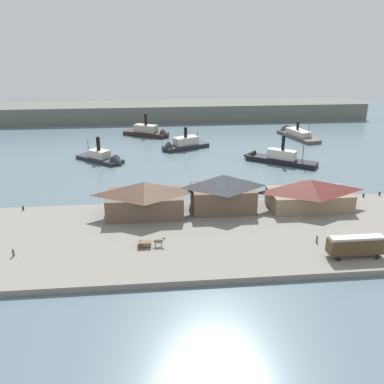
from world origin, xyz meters
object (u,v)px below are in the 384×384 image
object	(u,v)px
ferry_mid_harbor	(274,158)
ferry_moored_west	(151,133)
ferry_moored_east	(105,159)
pedestrian_by_tram	(317,239)
ferry_shed_east_terminal	(310,193)
mooring_post_east	(363,195)
street_tram	(356,245)
ferry_shed_customs_shed	(145,198)
ferry_shed_central_terminal	(223,192)
ferry_approaching_west	(294,134)
pedestrian_at_waters_edge	(13,253)
horse_cart	(150,242)
mooring_post_center_east	(380,194)
ferry_approaching_east	(181,145)
mooring_post_west	(23,208)

from	to	relation	value
ferry_mid_harbor	ferry_moored_west	bearing A→B (deg)	134.25
ferry_moored_east	pedestrian_by_tram	bearing A→B (deg)	-53.28
ferry_shed_east_terminal	mooring_post_east	distance (m)	17.75
ferry_moored_east	ferry_shed_east_terminal	bearing A→B (deg)	-41.50
street_tram	ferry_moored_west	size ratio (longest dim) A/B	0.51
ferry_shed_customs_shed	mooring_post_east	bearing A→B (deg)	5.45
ferry_shed_customs_shed	ferry_shed_central_terminal	bearing A→B (deg)	3.41
ferry_shed_east_terminal	ferry_moored_east	size ratio (longest dim) A/B	1.07
ferry_mid_harbor	ferry_approaching_west	world-z (taller)	ferry_mid_harbor
ferry_shed_central_terminal	pedestrian_at_waters_edge	bearing A→B (deg)	-156.95
horse_cart	mooring_post_center_east	distance (m)	63.89
ferry_shed_central_terminal	ferry_approaching_east	size ratio (longest dim) A/B	0.76
mooring_post_east	ferry_shed_east_terminal	bearing A→B (deg)	-162.74
pedestrian_at_waters_edge	ferry_moored_east	size ratio (longest dim) A/B	0.09
mooring_post_west	ferry_shed_east_terminal	bearing A→B (deg)	-4.25
mooring_post_center_east	ferry_approaching_west	distance (m)	71.55
ferry_shed_customs_shed	pedestrian_by_tram	world-z (taller)	ferry_shed_customs_shed
pedestrian_by_tram	mooring_post_west	size ratio (longest dim) A/B	1.76
ferry_shed_central_terminal	horse_cart	bearing A→B (deg)	-135.41
ferry_approaching_east	horse_cart	bearing A→B (deg)	-98.70
mooring_post_east	mooring_post_center_east	distance (m)	4.80
ferry_shed_east_terminal	horse_cart	xyz separation A→B (m)	(-38.47, -16.32, -2.67)
ferry_mid_harbor	ferry_shed_central_terminal	bearing A→B (deg)	-120.97
horse_cart	ferry_approaching_west	size ratio (longest dim) A/B	0.22
street_tram	ferry_approaching_east	distance (m)	89.62
mooring_post_east	ferry_mid_harbor	world-z (taller)	ferry_mid_harbor
pedestrian_at_waters_edge	ferry_moored_west	size ratio (longest dim) A/B	0.08
ferry_shed_customs_shed	pedestrian_at_waters_edge	world-z (taller)	ferry_shed_customs_shed
mooring_post_center_east	mooring_post_east	bearing A→B (deg)	-171.72
pedestrian_by_tram	ferry_moored_west	size ratio (longest dim) A/B	0.08
mooring_post_west	mooring_post_east	bearing A→B (deg)	0.06
ferry_shed_customs_shed	ferry_shed_east_terminal	world-z (taller)	ferry_shed_customs_shed
mooring_post_west	ferry_approaching_east	distance (m)	70.29
ferry_shed_central_terminal	pedestrian_at_waters_edge	size ratio (longest dim) A/B	9.42
ferry_approaching_east	ferry_moored_east	xyz separation A→B (m)	(-26.72, -14.26, -0.28)
ferry_shed_east_terminal	ferry_approaching_east	xyz separation A→B (m)	(-26.57, 61.41, -3.28)
ferry_shed_east_terminal	ferry_shed_central_terminal	bearing A→B (deg)	177.46
ferry_shed_central_terminal	pedestrian_at_waters_edge	xyz separation A→B (m)	(-43.33, -18.43, -3.69)
mooring_post_center_east	ferry_approaching_west	bearing A→B (deg)	89.25
pedestrian_by_tram	ferry_shed_customs_shed	bearing A→B (deg)	153.00
street_tram	ferry_mid_harbor	size ratio (longest dim) A/B	0.45
mooring_post_east	pedestrian_at_waters_edge	bearing A→B (deg)	-164.35
mooring_post_east	ferry_moored_east	size ratio (longest dim) A/B	0.05
ferry_shed_customs_shed	horse_cart	world-z (taller)	ferry_shed_customs_shed
ferry_shed_customs_shed	pedestrian_at_waters_edge	distance (m)	30.45
ferry_shed_central_terminal	mooring_post_center_east	world-z (taller)	ferry_shed_central_terminal
ferry_shed_customs_shed	horse_cart	size ratio (longest dim) A/B	3.20
street_tram	ferry_moored_east	bearing A→B (deg)	126.86
pedestrian_by_tram	mooring_post_center_east	xyz separation A→B (m)	(26.25, 23.71, -0.27)
mooring_post_center_east	ferry_shed_customs_shed	bearing A→B (deg)	-174.33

